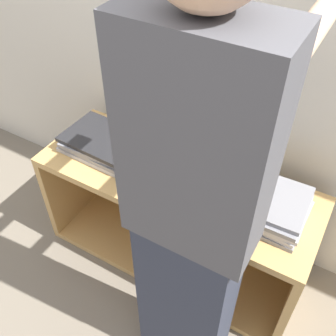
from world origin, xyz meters
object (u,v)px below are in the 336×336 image
(laptop_stack_left, at_px, (104,143))
(person, at_px, (193,220))
(laptop_stack_right, at_px, (260,203))
(laptop_open, at_px, (183,161))

(laptop_stack_left, height_order, person, person)
(laptop_stack_left, relative_size, laptop_stack_right, 1.02)
(laptop_stack_left, distance_m, laptop_stack_right, 0.80)
(laptop_open, bearing_deg, laptop_stack_left, -170.65)
(laptop_open, bearing_deg, person, -58.83)
(person, bearing_deg, laptop_stack_right, 75.10)
(laptop_stack_right, xyz_separation_m, person, (-0.11, -0.41, 0.26))
(laptop_stack_right, bearing_deg, laptop_open, 170.93)
(laptop_open, xyz_separation_m, laptop_stack_right, (0.40, -0.06, -0.00))
(laptop_stack_right, relative_size, person, 0.22)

